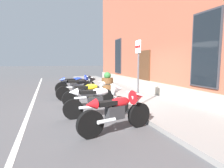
# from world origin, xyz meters

# --- Properties ---
(ground_plane) EXTENTS (140.00, 140.00, 0.00)m
(ground_plane) POSITION_xyz_m (0.00, 0.00, 0.00)
(ground_plane) COLOR #424244
(sidewalk) EXTENTS (26.74, 2.46, 0.12)m
(sidewalk) POSITION_xyz_m (0.00, 1.23, 0.06)
(sidewalk) COLOR slate
(sidewalk) RESTS_ON ground_plane
(lane_stripe) EXTENTS (26.74, 0.12, 0.01)m
(lane_stripe) POSITION_xyz_m (0.00, -3.20, 0.00)
(lane_stripe) COLOR silver
(lane_stripe) RESTS_ON ground_plane
(motorcycle_blue_sport) EXTENTS (0.62, 2.14, 1.01)m
(motorcycle_blue_sport) POSITION_xyz_m (-2.81, -1.11, 0.55)
(motorcycle_blue_sport) COLOR black
(motorcycle_blue_sport) RESTS_ON ground_plane
(motorcycle_black_sport) EXTENTS (0.66, 2.07, 1.06)m
(motorcycle_black_sport) POSITION_xyz_m (-1.43, -1.16, 0.58)
(motorcycle_black_sport) COLOR black
(motorcycle_black_sport) RESTS_ON ground_plane
(motorcycle_yellow_naked) EXTENTS (0.62, 2.01, 0.92)m
(motorcycle_yellow_naked) POSITION_xyz_m (0.05, -1.08, 0.47)
(motorcycle_yellow_naked) COLOR black
(motorcycle_yellow_naked) RESTS_ON ground_plane
(motorcycle_white_sport) EXTENTS (0.62, 2.06, 1.03)m
(motorcycle_white_sport) POSITION_xyz_m (1.56, -1.06, 0.56)
(motorcycle_white_sport) COLOR black
(motorcycle_white_sport) RESTS_ON ground_plane
(motorcycle_red_sport) EXTENTS (0.73, 2.01, 0.99)m
(motorcycle_red_sport) POSITION_xyz_m (2.94, -0.93, 0.54)
(motorcycle_red_sport) COLOR black
(motorcycle_red_sport) RESTS_ON ground_plane
(parking_sign) EXTENTS (0.36, 0.07, 2.35)m
(parking_sign) POSITION_xyz_m (1.04, 0.50, 1.64)
(parking_sign) COLOR #4C4C51
(parking_sign) RESTS_ON sidewalk
(barrel_planter) EXTENTS (0.68, 0.68, 0.99)m
(barrel_planter) POSITION_xyz_m (-3.22, 0.67, 0.53)
(barrel_planter) COLOR brown
(barrel_planter) RESTS_ON sidewalk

